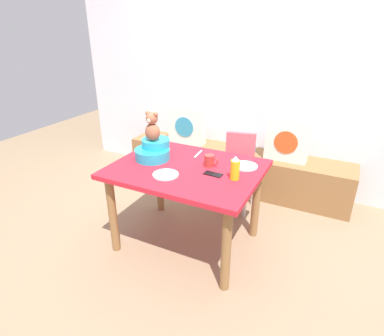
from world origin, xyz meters
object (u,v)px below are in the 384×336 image
pillow_floral_left (187,125)px  book_stack (246,149)px  pillow_floral_right (287,140)px  coffee_mug (210,161)px  cell_phone (213,174)px  infant_seat_teal (154,150)px  highchair (238,162)px  dining_table (187,179)px  dinner_plate_near (166,175)px  ketchup_bottle (235,168)px  teddy_bear (152,127)px  dinner_plate_far (245,166)px

pillow_floral_left → book_stack: 0.76m
pillow_floral_left → pillow_floral_right: (1.18, 0.00, 0.00)m
pillow_floral_left → coffee_mug: size_ratio=3.67×
cell_phone → infant_seat_teal: bearing=86.1°
highchair → coffee_mug: bearing=-92.6°
dining_table → dinner_plate_near: size_ratio=5.93×
book_stack → dinner_plate_near: dinner_plate_near is taller
infant_seat_teal → coffee_mug: (0.50, 0.06, -0.02)m
highchair → coffee_mug: 0.72m
ketchup_bottle → infant_seat_teal: bearing=174.6°
pillow_floral_right → coffee_mug: (-0.41, -1.08, 0.11)m
teddy_bear → coffee_mug: teddy_bear is taller
highchair → dinner_plate_far: (0.23, -0.55, 0.22)m
teddy_bear → book_stack: bearing=68.3°
infant_seat_teal → dinner_plate_near: size_ratio=1.65×
dinner_plate_far → dinner_plate_near: bearing=-139.0°
pillow_floral_right → infant_seat_teal: (-0.91, -1.15, 0.13)m
cell_phone → dinner_plate_far: bearing=-31.2°
dinner_plate_near → infant_seat_teal: bearing=136.9°
pillow_floral_right → coffee_mug: pillow_floral_right is taller
book_stack → infant_seat_teal: (-0.46, -1.17, 0.31)m
book_stack → coffee_mug: coffee_mug is taller
pillow_floral_right → infant_seat_teal: size_ratio=1.33×
dinner_plate_far → book_stack: bearing=106.7°
ketchup_bottle → cell_phone: (-0.17, -0.00, -0.08)m
highchair → teddy_bear: bearing=-125.7°
pillow_floral_left → highchair: size_ratio=0.56×
pillow_floral_right → ketchup_bottle: (-0.15, -1.22, 0.15)m
pillow_floral_right → coffee_mug: size_ratio=3.67×
ketchup_bottle → dinner_plate_near: bearing=-160.2°
pillow_floral_left → highchair: pillow_floral_left is taller
ketchup_bottle → dinner_plate_far: size_ratio=0.92×
highchair → cell_phone: size_ratio=5.49×
highchair → cell_phone: bearing=-85.7°
ketchup_bottle → dinner_plate_far: 0.26m
dining_table → cell_phone: cell_phone is taller
coffee_mug → dinner_plate_near: bearing=-126.2°
highchair → dinner_plate_near: (-0.26, -0.98, 0.22)m
teddy_bear → dinner_plate_near: 0.45m
book_stack → ketchup_bottle: size_ratio=1.08×
pillow_floral_left → book_stack: pillow_floral_left is taller
pillow_floral_left → ketchup_bottle: size_ratio=2.38×
dinner_plate_far → ketchup_bottle: bearing=-90.4°
pillow_floral_left → coffee_mug: pillow_floral_left is taller
book_stack → highchair: 0.44m
dining_table → cell_phone: (0.25, -0.03, 0.11)m
highchair → cell_phone: (0.06, -0.81, 0.22)m
cell_phone → teddy_bear: bearing=86.1°
book_stack → dinner_plate_near: size_ratio=1.00×
book_stack → dining_table: size_ratio=0.17×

